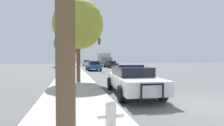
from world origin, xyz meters
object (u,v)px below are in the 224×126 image
car_background_distant (87,63)px  box_truck (104,59)px  car_background_oncoming (111,64)px  tree_sidewalk_near (78,24)px  police_car (132,79)px  car_background_midblock (93,65)px  tree_sidewalk_far (67,44)px  fire_hydrant (111,114)px  traffic_light (86,47)px

car_background_distant → box_truck: bearing=-34.3°
car_background_oncoming → tree_sidewalk_near: (-6.91, -19.57, 3.61)m
police_car → car_background_midblock: bearing=-87.1°
car_background_midblock → tree_sidewalk_far: tree_sidewalk_far is taller
box_truck → car_background_midblock: bearing=75.0°
car_background_midblock → car_background_oncoming: (4.20, 6.72, -0.04)m
police_car → car_background_oncoming: 24.69m
police_car → tree_sidewalk_far: (-3.88, 31.68, 4.34)m
car_background_oncoming → tree_sidewalk_far: 11.93m
police_car → car_background_oncoming: size_ratio=1.26×
fire_hydrant → car_background_oncoming: car_background_oncoming is taller
fire_hydrant → car_background_distant: bearing=85.9°
police_car → box_truck: size_ratio=0.69×
fire_hydrant → box_truck: (6.73, 36.85, 1.08)m
fire_hydrant → car_background_distant: car_background_distant is taller
car_background_midblock → tree_sidewalk_near: (-2.70, -12.85, 3.57)m
car_background_distant → tree_sidewalk_near: tree_sidewalk_near is taller
police_car → traffic_light: traffic_light is taller
car_background_midblock → tree_sidewalk_near: size_ratio=0.73×
car_background_oncoming → tree_sidewalk_far: tree_sidewalk_far is taller
police_car → car_background_midblock: size_ratio=1.14×
traffic_light → tree_sidewalk_far: (-2.84, 15.17, 1.61)m
tree_sidewalk_near → police_car: bearing=-62.0°
fire_hydrant → box_truck: box_truck is taller
car_background_oncoming → car_background_midblock: bearing=53.1°
car_background_midblock → box_truck: 15.52m
police_car → car_background_distant: police_car is taller
fire_hydrant → car_background_midblock: (2.31, 21.99, 0.23)m
car_background_oncoming → tree_sidewalk_far: size_ratio=0.52×
police_car → fire_hydrant: police_car is taller
box_truck → tree_sidewalk_near: bearing=77.2°
traffic_light → car_background_distant: bearing=84.7°
fire_hydrant → car_background_oncoming: 29.44m
tree_sidewalk_near → car_background_distant: bearing=84.0°
traffic_light → car_background_midblock: 3.18m
traffic_light → box_truck: (5.65, 15.92, -1.89)m
police_car → box_truck: bearing=-94.6°
traffic_light → car_background_distant: (1.78, 19.04, -2.75)m
fire_hydrant → car_background_oncoming: (6.52, 28.71, 0.20)m
car_background_distant → tree_sidewalk_far: (-4.62, -3.87, 4.36)m
traffic_light → box_truck: size_ratio=0.64×
police_car → tree_sidewalk_far: size_ratio=0.65×
car_background_midblock → car_background_oncoming: bearing=55.7°
traffic_light → box_truck: bearing=70.5°
car_background_midblock → tree_sidewalk_near: 13.61m
police_car → car_background_oncoming: bearing=-96.7°
traffic_light → car_background_midblock: bearing=40.7°
police_car → tree_sidewalk_near: size_ratio=0.84×
fire_hydrant → car_background_distant: size_ratio=0.16×
traffic_light → car_background_oncoming: 9.89m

